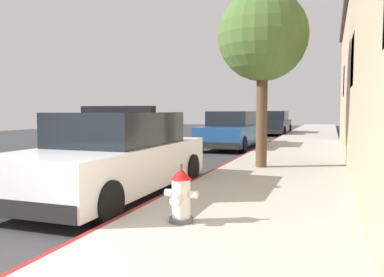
% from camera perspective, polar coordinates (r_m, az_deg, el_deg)
% --- Properties ---
extents(ground_plane, '(34.06, 60.00, 0.20)m').
position_cam_1_polar(ground_plane, '(14.78, -9.41, -2.54)').
color(ground_plane, '#353538').
extents(sidewalk_pavement, '(3.04, 60.00, 0.15)m').
position_cam_1_polar(sidewalk_pavement, '(12.97, 14.48, -2.76)').
color(sidewalk_pavement, '#ADA89E').
rests_on(sidewalk_pavement, ground).
extents(curb_painted_edge, '(0.08, 60.00, 0.15)m').
position_cam_1_polar(curb_painted_edge, '(13.20, 7.71, -2.55)').
color(curb_painted_edge, maroon).
rests_on(curb_painted_edge, ground).
extents(police_cruiser, '(1.94, 4.84, 1.68)m').
position_cam_1_polar(police_cruiser, '(7.45, -10.92, -2.54)').
color(police_cruiser, white).
rests_on(police_cruiser, ground).
extents(parked_car_silver_ahead, '(1.94, 4.84, 1.56)m').
position_cam_1_polar(parked_car_silver_ahead, '(16.57, 5.79, 1.12)').
color(parked_car_silver_ahead, navy).
rests_on(parked_car_silver_ahead, ground).
extents(parked_car_dark_far, '(1.94, 4.84, 1.56)m').
position_cam_1_polar(parked_car_dark_far, '(26.26, 11.77, 2.15)').
color(parked_car_dark_far, black).
rests_on(parked_car_dark_far, ground).
extents(fire_hydrant, '(0.44, 0.40, 0.76)m').
position_cam_1_polar(fire_hydrant, '(5.12, -1.63, -8.27)').
color(fire_hydrant, '#4C4C51').
rests_on(fire_hydrant, sidewalk_pavement).
extents(street_tree, '(2.27, 2.27, 4.45)m').
position_cam_1_polar(street_tree, '(10.30, 10.24, 14.31)').
color(street_tree, brown).
rests_on(street_tree, sidewalk_pavement).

